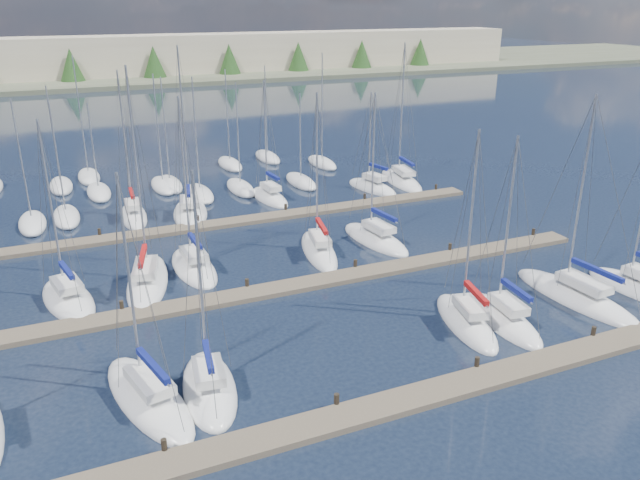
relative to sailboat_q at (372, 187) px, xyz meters
name	(u,v)px	position (x,y,z in m)	size (l,w,h in m)	color
ground	(176,150)	(-14.74, 25.53, -0.18)	(400.00, 400.00, 0.00)	#1C2638
dock_near	(419,397)	(-14.74, -32.46, -0.02)	(44.00, 1.93, 1.10)	#6B5E4C
dock_mid	(308,283)	(-14.74, -18.46, -0.02)	(44.00, 1.93, 1.10)	#6B5E4C
dock_far	(246,220)	(-14.74, -4.46, -0.02)	(44.00, 1.93, 1.10)	#6B5E4C
sailboat_q	(372,187)	(0.00, 0.00, 0.00)	(3.78, 7.28, 10.38)	white
sailboat_d	(466,322)	(-8.22, -27.22, 0.01)	(3.90, 7.71, 12.28)	white
sailboat_r	(401,180)	(4.04, 1.07, 0.01)	(3.97, 9.43, 14.80)	white
sailboat_c	(209,388)	(-23.86, -27.76, 0.01)	(3.51, 7.21, 11.81)	white
sailboat_o	(190,212)	(-18.72, -0.53, 0.01)	(4.64, 8.65, 15.25)	white
sailboat_g	(637,288)	(4.91, -27.95, 0.01)	(3.14, 7.51, 12.44)	white
sailboat_i	(148,281)	(-24.62, -13.84, 0.01)	(4.73, 9.68, 15.05)	white
sailboat_h	(68,299)	(-29.70, -14.54, 0.00)	(4.09, 7.61, 12.31)	white
sailboat_p	(270,197)	(-10.68, 0.94, 0.01)	(2.82, 7.01, 11.91)	white
sailboat_e	(503,319)	(-5.98, -27.82, 0.01)	(3.16, 7.53, 11.86)	white
sailboat_j	(194,267)	(-21.20, -12.75, 0.01)	(2.92, 7.69, 12.89)	white
sailboat_f	(575,297)	(0.25, -27.26, 0.00)	(3.41, 9.84, 13.66)	white
sailboat_b	(149,397)	(-26.73, -27.33, 0.00)	(4.52, 8.98, 11.91)	white
sailboat_k	(319,250)	(-11.75, -13.43, 0.01)	(3.89, 8.55, 12.67)	white
sailboat_n	(134,216)	(-23.50, 0.59, 0.02)	(2.64, 7.43, 13.36)	white
sailboat_l	(375,239)	(-6.65, -13.01, 0.00)	(3.50, 8.31, 12.31)	white
distant_boats	(166,184)	(-19.08, 9.29, 0.12)	(36.93, 20.75, 13.30)	#9EA0A5
shoreline	(42,46)	(-28.03, 115.30, 7.27)	(400.00, 60.00, 38.00)	#666B51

